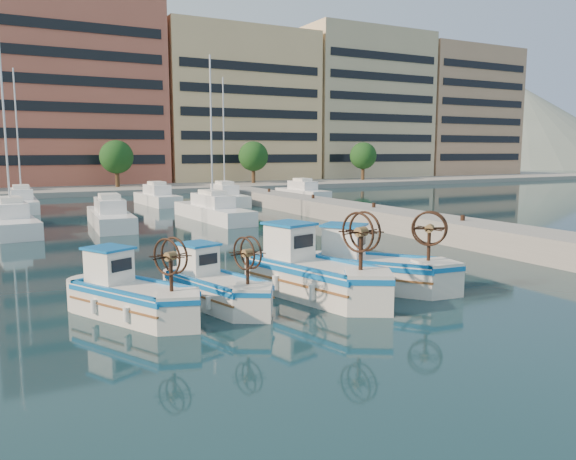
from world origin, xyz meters
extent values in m
plane|color=#17383E|center=(0.00, 0.00, 0.00)|extent=(300.00, 300.00, 0.00)
cube|color=gray|center=(13.00, 8.00, 0.60)|extent=(3.00, 60.00, 1.20)
cube|color=gray|center=(0.00, 67.00, 0.30)|extent=(180.00, 40.00, 0.60)
cube|color=#BD5D49|center=(1.00, 65.00, 13.10)|extent=(22.00, 14.00, 25.00)
cube|color=black|center=(1.00, 58.00, 13.10)|extent=(20.24, 0.12, 22.50)
cube|color=#F6C488|center=(24.00, 65.00, 11.60)|extent=(23.00, 14.00, 22.00)
cube|color=black|center=(24.00, 58.00, 11.60)|extent=(21.16, 0.12, 19.80)
cube|color=#C7B089|center=(47.00, 65.00, 12.60)|extent=(22.00, 14.00, 24.00)
cube|color=black|center=(47.00, 58.00, 12.60)|extent=(20.24, 0.12, 21.60)
cube|color=tan|center=(69.00, 65.00, 12.10)|extent=(21.00, 14.00, 23.00)
cube|color=black|center=(69.00, 58.00, 12.10)|extent=(19.32, 0.12, 20.70)
cylinder|color=#3F2B19|center=(4.00, 53.50, 1.50)|extent=(0.50, 0.50, 3.00)
sphere|color=#1D4D1B|center=(4.00, 53.50, 4.20)|extent=(4.00, 4.00, 4.00)
cylinder|color=#3F2B19|center=(22.00, 53.50, 1.50)|extent=(0.50, 0.50, 3.00)
sphere|color=#1D4D1B|center=(22.00, 53.50, 4.20)|extent=(4.00, 4.00, 4.00)
cylinder|color=#3F2B19|center=(40.00, 53.50, 1.50)|extent=(0.50, 0.50, 3.00)
sphere|color=#1D4D1B|center=(40.00, 53.50, 4.20)|extent=(4.00, 4.00, 4.00)
cone|color=slate|center=(140.00, 110.00, 0.00)|extent=(160.00, 160.00, 50.00)
cube|color=white|center=(-8.47, 21.78, 0.50)|extent=(2.96, 9.49, 1.00)
cylinder|color=silver|center=(-8.47, 21.78, 6.00)|extent=(0.12, 0.12, 11.00)
cube|color=white|center=(-2.66, 21.45, 0.50)|extent=(2.75, 8.81, 1.00)
cube|color=white|center=(4.51, 21.70, 0.50)|extent=(2.76, 9.93, 1.00)
cylinder|color=silver|center=(4.51, 21.70, 6.00)|extent=(0.12, 0.12, 11.00)
cube|color=white|center=(-7.31, 34.94, 0.50)|extent=(2.21, 8.15, 1.00)
cylinder|color=silver|center=(-7.31, 34.94, 6.00)|extent=(0.12, 0.12, 11.00)
cube|color=white|center=(3.93, 34.83, 0.50)|extent=(2.66, 7.58, 1.00)
cube|color=white|center=(9.66, 32.60, 0.50)|extent=(2.66, 8.43, 1.00)
cylinder|color=silver|center=(9.66, 32.60, 6.00)|extent=(0.12, 0.12, 11.00)
cube|color=white|center=(18.78, 34.11, 0.50)|extent=(2.53, 7.65, 1.00)
cube|color=silver|center=(-5.81, 0.29, 0.47)|extent=(3.19, 4.12, 0.95)
cube|color=#0D60AE|center=(-5.81, 0.29, 0.84)|extent=(3.28, 4.25, 0.14)
cube|color=blue|center=(-5.81, 0.29, 0.78)|extent=(2.70, 3.62, 0.05)
cube|color=white|center=(-6.31, 1.25, 1.45)|extent=(1.42, 1.50, 0.99)
cube|color=#0D60AE|center=(-6.31, 1.25, 1.99)|extent=(1.61, 1.68, 0.07)
cylinder|color=#331E14|center=(-5.06, -1.16, 1.47)|extent=(0.11, 0.11, 1.05)
cylinder|color=brown|center=(-5.06, -1.16, 2.03)|extent=(0.37, 0.36, 0.25)
torus|color=#331E14|center=(-5.18, -1.22, 2.03)|extent=(0.54, 0.97, 1.06)
torus|color=#331E14|center=(-4.94, -1.10, 2.03)|extent=(0.54, 0.97, 1.06)
cube|color=silver|center=(-3.17, 0.29, 0.45)|extent=(2.45, 3.89, 0.90)
cube|color=#0D60AE|center=(-3.17, 0.29, 0.79)|extent=(2.52, 4.01, 0.14)
cube|color=blue|center=(-3.17, 0.29, 0.74)|extent=(2.03, 3.46, 0.05)
cube|color=white|center=(-3.45, 1.29, 1.38)|extent=(1.21, 1.33, 0.95)
cube|color=#0D60AE|center=(-3.45, 1.29, 1.89)|extent=(1.37, 1.49, 0.07)
cylinder|color=#331E14|center=(-2.76, -1.20, 1.40)|extent=(0.10, 0.10, 1.00)
cylinder|color=brown|center=(-2.76, -1.20, 1.94)|extent=(0.33, 0.31, 0.24)
torus|color=#331E14|center=(-2.89, -1.23, 1.94)|extent=(0.32, 0.99, 1.01)
torus|color=#331E14|center=(-2.64, -1.17, 1.94)|extent=(0.32, 0.99, 1.01)
cube|color=silver|center=(0.17, -0.19, 0.57)|extent=(3.07, 4.92, 1.14)
cube|color=#0D60AE|center=(0.17, -0.19, 1.01)|extent=(3.16, 5.07, 0.17)
cube|color=blue|center=(0.17, -0.19, 0.94)|extent=(2.54, 4.37, 0.07)
cube|color=white|center=(-0.17, 1.07, 1.74)|extent=(1.52, 1.68, 1.20)
cube|color=#0D60AE|center=(-0.17, 1.07, 2.40)|extent=(1.72, 1.88, 0.09)
cylinder|color=#331E14|center=(0.68, -2.09, 1.78)|extent=(0.13, 0.13, 1.26)
cylinder|color=brown|center=(0.68, -2.09, 2.45)|extent=(0.42, 0.38, 0.30)
torus|color=#331E14|center=(0.52, -2.13, 2.45)|extent=(0.40, 1.25, 1.27)
torus|color=#331E14|center=(0.83, -2.05, 2.45)|extent=(0.40, 1.25, 1.27)
cube|color=silver|center=(2.70, -0.18, 0.54)|extent=(4.10, 4.50, 1.07)
cube|color=#0D60AE|center=(2.70, -0.18, 0.94)|extent=(4.23, 4.63, 0.16)
cube|color=blue|center=(2.70, -0.18, 0.88)|extent=(3.52, 3.91, 0.06)
cube|color=white|center=(1.94, 0.78, 1.63)|extent=(1.70, 1.74, 1.12)
cube|color=#0D60AE|center=(1.94, 0.78, 2.24)|extent=(1.92, 1.95, 0.08)
cylinder|color=#331E14|center=(3.84, -1.62, 1.66)|extent=(0.12, 0.12, 1.18)
cylinder|color=brown|center=(3.84, -1.62, 2.29)|extent=(0.43, 0.43, 0.29)
torus|color=#331E14|center=(3.72, -1.71, 2.29)|extent=(0.80, 0.98, 1.19)
torus|color=#331E14|center=(3.96, -1.52, 2.29)|extent=(0.80, 0.98, 1.19)
camera|label=1|loc=(-9.27, -16.18, 4.93)|focal=35.00mm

